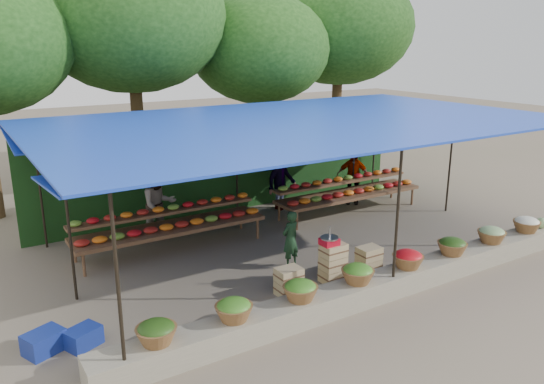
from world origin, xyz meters
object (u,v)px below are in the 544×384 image
crate_counter (332,267)px  blue_crate_back (44,342)px  vendor_seated (290,239)px  weighing_scale (329,241)px  blue_crate_front (83,337)px

crate_counter → blue_crate_back: crate_counter is taller
blue_crate_back → vendor_seated: bearing=-15.0°
crate_counter → weighing_scale: (-0.08, -0.00, 0.54)m
crate_counter → blue_crate_back: 5.05m
vendor_seated → blue_crate_back: bearing=-7.1°
crate_counter → vendor_seated: 1.09m
blue_crate_front → vendor_seated: bearing=-13.5°
crate_counter → vendor_seated: vendor_seated is taller
weighing_scale → vendor_seated: size_ratio=0.30×
blue_crate_back → crate_counter: bearing=-26.9°
blue_crate_front → blue_crate_back: bearing=141.3°
crate_counter → weighing_scale: size_ratio=6.59×
crate_counter → blue_crate_front: crate_counter is taller
crate_counter → blue_crate_back: size_ratio=4.34×
blue_crate_front → blue_crate_back: 0.54m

